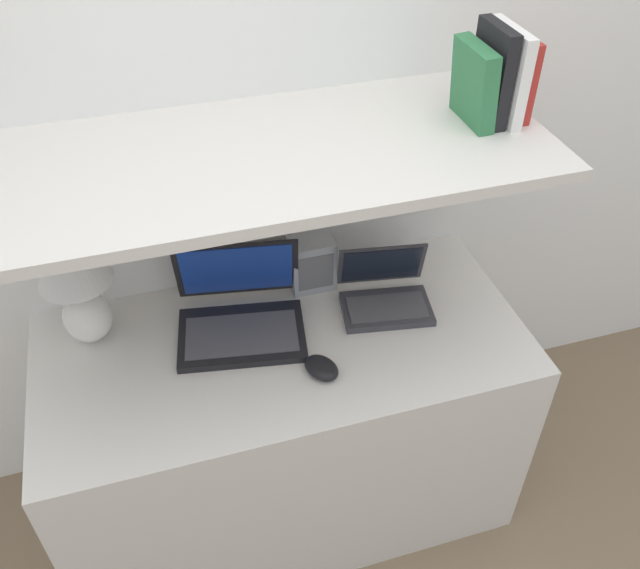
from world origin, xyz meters
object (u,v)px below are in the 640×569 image
laptop_small (385,294)px  book_green (474,84)px  book_black (492,74)px  book_red (518,77)px  book_white (506,74)px  router_box (312,263)px  table_lamp (75,275)px  computer_mouse (322,368)px  laptop_large (240,313)px

laptop_small → book_green: (0.18, 0.01, 0.58)m
book_black → book_green: bearing=180.0°
book_red → book_white: size_ratio=0.89×
book_red → book_green: book_red is taller
laptop_small → router_box: bearing=140.9°
book_white → book_red: bearing=0.0°
book_green → book_white: bearing=0.0°
table_lamp → book_green: bearing=-5.7°
computer_mouse → book_white: (0.50, 0.20, 0.62)m
book_black → router_box: bearing=161.3°
laptop_large → book_red: size_ratio=1.98×
table_lamp → book_red: size_ratio=1.86×
computer_mouse → book_green: book_green is taller
laptop_large → router_box: laptop_large is taller
book_white → book_green: 0.08m
laptop_small → book_white: 0.65m
laptop_small → computer_mouse: bearing=-141.0°
router_box → book_white: size_ratio=0.75×
table_lamp → laptop_large: table_lamp is taller
book_red → router_box: bearing=163.9°
table_lamp → book_black: (1.01, -0.10, 0.43)m
book_green → book_red: bearing=0.0°
table_lamp → book_green: 1.05m
computer_mouse → book_green: 0.76m
computer_mouse → laptop_small: bearing=39.0°
router_box → book_black: 0.70m
laptop_small → book_black: 0.64m
book_red → book_black: 0.07m
book_red → laptop_large: bearing=178.2°
table_lamp → book_black: size_ratio=1.59×
laptop_large → book_black: book_black is taller
router_box → computer_mouse: bearing=-102.1°
table_lamp → laptop_large: size_ratio=0.94×
laptop_small → router_box: (-0.17, 0.14, 0.04)m
table_lamp → book_white: book_white is taller
book_black → book_red: bearing=0.0°
router_box → book_green: 0.66m
laptop_large → book_green: (0.58, -0.02, 0.57)m
router_box → book_black: size_ratio=0.72×
laptop_small → book_white: bearing=1.2°
laptop_small → computer_mouse: 0.31m
laptop_large → book_green: book_green is taller
book_white → laptop_large: bearing=178.1°
router_box → laptop_small: bearing=-39.1°
laptop_small → book_green: size_ratio=1.48×
router_box → book_red: size_ratio=0.85×
table_lamp → book_black: bearing=-5.4°
book_black → book_white: bearing=0.0°
book_red → table_lamp: bearing=174.9°
laptop_small → book_red: (0.29, 0.01, 0.59)m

